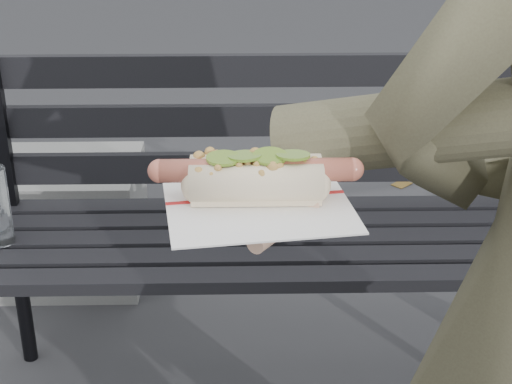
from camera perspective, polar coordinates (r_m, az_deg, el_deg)
park_bench at (r=1.94m, az=0.35°, el=-1.06°), size 1.50×0.44×0.88m
held_hotdog at (r=0.90m, az=12.84°, el=3.88°), size 0.64×0.31×0.20m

